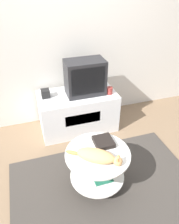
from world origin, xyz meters
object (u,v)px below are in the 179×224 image
(speaker, at_px, (46,93))
(dvd_box, at_px, (103,142))
(cat, at_px, (97,156))
(tv, at_px, (85,77))

(speaker, relative_size, dvd_box, 0.53)
(speaker, bearing_deg, dvd_box, -66.10)
(speaker, relative_size, cat, 0.23)
(cat, bearing_deg, speaker, 138.74)
(tv, xyz_separation_m, speaker, (-0.55, 0.06, -0.19))
(dvd_box, height_order, cat, cat)
(tv, distance_m, dvd_box, 1.03)
(tv, bearing_deg, speaker, 174.05)
(speaker, xyz_separation_m, dvd_box, (0.46, -1.04, -0.12))
(tv, distance_m, cat, 1.25)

